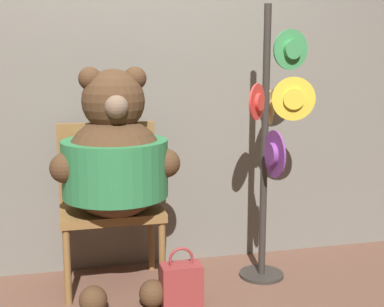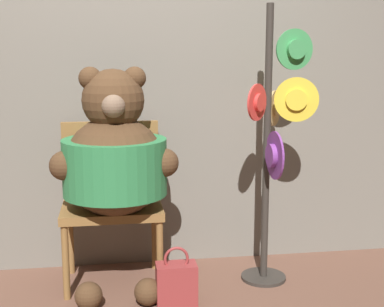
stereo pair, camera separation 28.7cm
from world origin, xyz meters
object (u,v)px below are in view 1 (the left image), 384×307
Objects in this scene: chair at (110,195)px; handbag_on_ground at (181,284)px; teddy_bear at (115,162)px; hat_display_rack at (273,138)px.

handbag_on_ground is at bearing -50.99° from chair.
teddy_bear reaches higher than handbag_on_ground.
handbag_on_ground is at bearing -40.28° from teddy_bear.
hat_display_rack reaches higher than handbag_on_ground.
teddy_bear is (0.02, -0.15, 0.24)m from chair.
chair reaches higher than handbag_on_ground.
chair is 0.28m from teddy_bear.
hat_display_rack is (0.97, -0.19, 0.34)m from chair.
handbag_on_ground is (0.35, -0.43, -0.42)m from chair.
chair is at bearing 98.52° from teddy_bear.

